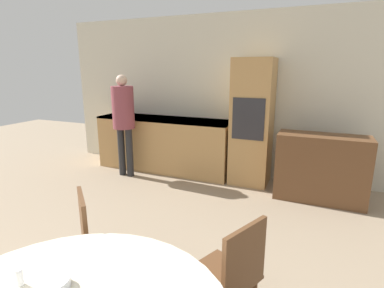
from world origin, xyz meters
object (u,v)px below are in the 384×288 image
object	(u,v)px
sideboard	(321,168)
chair_far_right	(231,276)
person_standing	(123,115)
chair_far_left	(71,246)
bowl_near	(53,284)
oven_unit	(252,122)

from	to	relation	value
sideboard	chair_far_right	world-z (taller)	sideboard
chair_far_right	person_standing	bearing A→B (deg)	-110.78
chair_far_left	bowl_near	distance (m)	0.77
chair_far_left	person_standing	size ratio (longest dim) A/B	0.53
sideboard	person_standing	bearing A→B (deg)	-176.11
sideboard	chair_far_left	size ratio (longest dim) A/B	1.31
oven_unit	person_standing	xyz separation A→B (m)	(-1.97, -0.52, 0.07)
oven_unit	chair_far_left	distance (m)	3.17
sideboard	chair_far_right	size ratio (longest dim) A/B	1.31
oven_unit	bowl_near	distance (m)	3.64
chair_far_left	bowl_near	size ratio (longest dim) A/B	5.56
oven_unit	chair_far_left	size ratio (longest dim) A/B	2.17
sideboard	bowl_near	distance (m)	3.53
oven_unit	bowl_near	size ratio (longest dim) A/B	12.03
chair_far_left	sideboard	bearing A→B (deg)	101.48
bowl_near	oven_unit	bearing A→B (deg)	87.25
oven_unit	chair_far_left	bearing A→B (deg)	-101.80
chair_far_left	chair_far_right	xyz separation A→B (m)	(1.14, 0.14, 0.00)
oven_unit	person_standing	bearing A→B (deg)	-165.15
chair_far_left	person_standing	distance (m)	2.92
sideboard	chair_far_left	distance (m)	3.21
person_standing	chair_far_left	bearing A→B (deg)	-62.47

